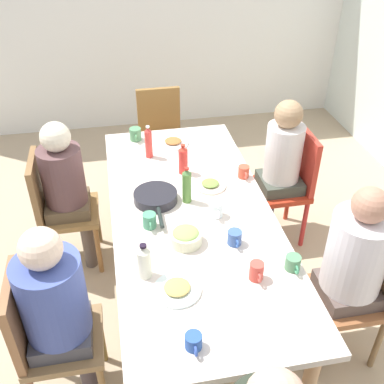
# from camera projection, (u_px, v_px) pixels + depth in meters

# --- Properties ---
(ground_plane) EXTENTS (6.61, 6.61, 0.00)m
(ground_plane) POSITION_uv_depth(u_px,v_px,m) (192.00, 298.00, 3.17)
(ground_plane) COLOR tan
(wall_left) EXTENTS (0.12, 4.67, 2.60)m
(wall_left) POSITION_uv_depth(u_px,v_px,m) (141.00, 6.00, 4.68)
(wall_left) COLOR white
(wall_left) RESTS_ON ground_plane
(dining_table) EXTENTS (2.20, 0.96, 0.75)m
(dining_table) POSITION_uv_depth(u_px,v_px,m) (192.00, 222.00, 2.78)
(dining_table) COLOR beige
(dining_table) RESTS_ON ground_plane
(chair_1) EXTENTS (0.40, 0.40, 0.90)m
(chair_1) POSITION_uv_depth(u_px,v_px,m) (57.00, 206.00, 3.19)
(chair_1) COLOR olive
(chair_1) RESTS_ON ground_plane
(person_1) EXTENTS (0.30, 0.30, 1.15)m
(person_1) POSITION_uv_depth(u_px,v_px,m) (66.00, 184.00, 3.10)
(person_1) COLOR brown
(person_1) RESTS_ON ground_plane
(chair_2) EXTENTS (0.40, 0.40, 0.90)m
(chair_2) POSITION_uv_depth(u_px,v_px,m) (161.00, 134.00, 4.06)
(chair_2) COLOR brown
(chair_2) RESTS_ON ground_plane
(chair_3) EXTENTS (0.40, 0.40, 0.90)m
(chair_3) POSITION_uv_depth(u_px,v_px,m) (290.00, 181.00, 3.45)
(chair_3) COLOR #AE2E1A
(chair_3) RESTS_ON ground_plane
(person_3) EXTENTS (0.30, 0.30, 1.17)m
(person_3) POSITION_uv_depth(u_px,v_px,m) (281.00, 161.00, 3.33)
(person_3) COLOR #473B4A
(person_3) RESTS_ON ground_plane
(chair_4) EXTENTS (0.40, 0.40, 0.90)m
(chair_4) POSITION_uv_depth(u_px,v_px,m) (360.00, 287.00, 2.56)
(chair_4) COLOR #945934
(chair_4) RESTS_ON ground_plane
(person_4) EXTENTS (0.32, 0.32, 1.19)m
(person_4) POSITION_uv_depth(u_px,v_px,m) (353.00, 262.00, 2.43)
(person_4) COLOR brown
(person_4) RESTS_ON ground_plane
(chair_5) EXTENTS (0.40, 0.40, 0.90)m
(chair_5) POSITION_uv_depth(u_px,v_px,m) (46.00, 334.00, 2.30)
(chair_5) COLOR olive
(chair_5) RESTS_ON ground_plane
(person_5) EXTENTS (0.32, 0.32, 1.18)m
(person_5) POSITION_uv_depth(u_px,v_px,m) (57.00, 305.00, 2.20)
(person_5) COLOR #36444A
(person_5) RESTS_ON ground_plane
(plate_0) EXTENTS (0.24, 0.24, 0.04)m
(plate_0) POSITION_uv_depth(u_px,v_px,m) (177.00, 289.00, 2.22)
(plate_0) COLOR white
(plate_0) RESTS_ON dining_table
(plate_1) EXTENTS (0.23, 0.23, 0.04)m
(plate_1) POSITION_uv_depth(u_px,v_px,m) (173.00, 142.00, 3.42)
(plate_1) COLOR white
(plate_1) RESTS_ON dining_table
(plate_2) EXTENTS (0.20, 0.20, 0.04)m
(plate_2) POSITION_uv_depth(u_px,v_px,m) (210.00, 185.00, 2.96)
(plate_2) COLOR beige
(plate_2) RESTS_ON dining_table
(bowl_0) EXTENTS (0.18, 0.18, 0.09)m
(bowl_0) POSITION_uv_depth(u_px,v_px,m) (186.00, 236.00, 2.49)
(bowl_0) COLOR beige
(bowl_0) RESTS_ON dining_table
(serving_pan) EXTENTS (0.45, 0.27, 0.06)m
(serving_pan) POSITION_uv_depth(u_px,v_px,m) (156.00, 197.00, 2.82)
(serving_pan) COLOR #222128
(serving_pan) RESTS_ON dining_table
(cup_0) EXTENTS (0.12, 0.09, 0.10)m
(cup_0) POSITION_uv_depth(u_px,v_px,m) (135.00, 134.00, 3.46)
(cup_0) COLOR #508B5C
(cup_0) RESTS_ON dining_table
(cup_1) EXTENTS (0.11, 0.07, 0.10)m
(cup_1) POSITION_uv_depth(u_px,v_px,m) (257.00, 271.00, 2.26)
(cup_1) COLOR #CC4539
(cup_1) RESTS_ON dining_table
(cup_2) EXTENTS (0.12, 0.08, 0.08)m
(cup_2) POSITION_uv_depth(u_px,v_px,m) (293.00, 263.00, 2.33)
(cup_2) COLOR #50855C
(cup_2) RESTS_ON dining_table
(cup_3) EXTENTS (0.11, 0.08, 0.08)m
(cup_3) POSITION_uv_depth(u_px,v_px,m) (235.00, 238.00, 2.49)
(cup_3) COLOR #3B5B9C
(cup_3) RESTS_ON dining_table
(cup_4) EXTENTS (0.11, 0.08, 0.09)m
(cup_4) POSITION_uv_depth(u_px,v_px,m) (150.00, 221.00, 2.60)
(cup_4) COLOR #468D69
(cup_4) RESTS_ON dining_table
(cup_5) EXTENTS (0.12, 0.08, 0.09)m
(cup_5) POSITION_uv_depth(u_px,v_px,m) (216.00, 209.00, 2.69)
(cup_5) COLOR white
(cup_5) RESTS_ON dining_table
(cup_6) EXTENTS (0.11, 0.08, 0.07)m
(cup_6) POSITION_uv_depth(u_px,v_px,m) (194.00, 342.00, 1.94)
(cup_6) COLOR #294FA0
(cup_6) RESTS_ON dining_table
(cup_7) EXTENTS (0.11, 0.07, 0.08)m
(cup_7) POSITION_uv_depth(u_px,v_px,m) (244.00, 172.00, 3.03)
(cup_7) COLOR #CB4B34
(cup_7) RESTS_ON dining_table
(bottle_0) EXTENTS (0.07, 0.07, 0.20)m
(bottle_0) POSITION_uv_depth(u_px,v_px,m) (144.00, 261.00, 2.26)
(bottle_0) COLOR silver
(bottle_0) RESTS_ON dining_table
(bottle_1) EXTENTS (0.06, 0.06, 0.24)m
(bottle_1) POSITION_uv_depth(u_px,v_px,m) (187.00, 186.00, 2.77)
(bottle_1) COLOR #4F7F34
(bottle_1) RESTS_ON dining_table
(bottle_2) EXTENTS (0.05, 0.05, 0.24)m
(bottle_2) POSITION_uv_depth(u_px,v_px,m) (149.00, 142.00, 3.21)
(bottle_2) COLOR red
(bottle_2) RESTS_ON dining_table
(bottle_3) EXTENTS (0.06, 0.06, 0.22)m
(bottle_3) POSITION_uv_depth(u_px,v_px,m) (183.00, 160.00, 3.04)
(bottle_3) COLOR red
(bottle_3) RESTS_ON dining_table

